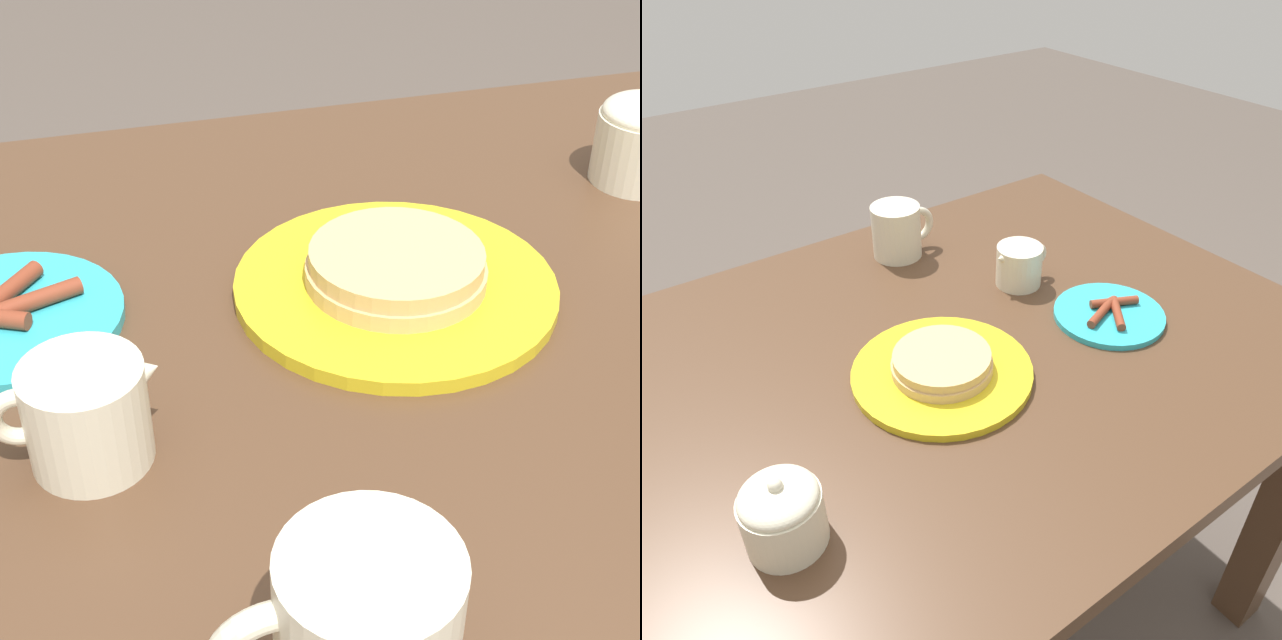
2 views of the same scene
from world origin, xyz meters
The scene contains 7 objects.
ground_plane centered at (0.00, 0.00, 0.00)m, with size 8.00×8.00×0.00m, color #51473F.
dining_table centered at (0.00, 0.00, 0.61)m, with size 1.33×0.84×0.73m.
pancake_plate centered at (0.05, -0.05, 0.75)m, with size 0.26×0.26×0.04m.
side_plate_bacon centered at (0.35, -0.09, 0.74)m, with size 0.18×0.18×0.02m.
coffee_mug centered at (0.19, 0.28, 0.78)m, with size 0.12×0.09×0.10m.
creamer_pitcher centered at (0.30, 0.08, 0.77)m, with size 0.11×0.08×0.08m.
sugar_bowl centered at (-0.23, -0.17, 0.78)m, with size 0.09×0.09×0.09m.
Camera 2 is at (-0.32, -0.61, 1.31)m, focal length 35.00 mm.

